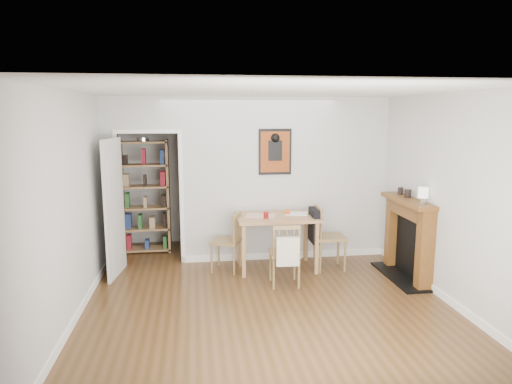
{
  "coord_description": "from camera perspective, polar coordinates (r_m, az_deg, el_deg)",
  "views": [
    {
      "loc": [
        -0.87,
        -5.71,
        2.35
      ],
      "look_at": [
        -0.0,
        0.6,
        1.25
      ],
      "focal_mm": 32.0,
      "sensor_mm": 36.0,
      "label": 1
    }
  ],
  "objects": [
    {
      "name": "chair_right",
      "position": [
        7.03,
        9.05,
        -5.52
      ],
      "size": [
        0.57,
        0.5,
        0.97
      ],
      "color": "olive",
      "rests_on": "ground"
    },
    {
      "name": "dining_table",
      "position": [
        6.89,
        2.62,
        -3.8
      ],
      "size": [
        1.21,
        0.77,
        0.83
      ],
      "color": "#A77E4E",
      "rests_on": "ground"
    },
    {
      "name": "chair_left",
      "position": [
        6.9,
        -3.78,
        -6.21
      ],
      "size": [
        0.58,
        0.58,
        0.89
      ],
      "color": "olive",
      "rests_on": "ground"
    },
    {
      "name": "orange_fruit",
      "position": [
        6.96,
        3.99,
        -2.49
      ],
      "size": [
        0.08,
        0.08,
        0.08
      ],
      "primitive_type": "sphere",
      "color": "#DC4E0B",
      "rests_on": "dining_table"
    },
    {
      "name": "notebook",
      "position": [
        7.01,
        5.09,
        -2.7
      ],
      "size": [
        0.38,
        0.32,
        0.02
      ],
      "primitive_type": "cube",
      "rotation": [
        0.0,
        0.0,
        -0.26
      ],
      "color": "silver",
      "rests_on": "dining_table"
    },
    {
      "name": "red_glass",
      "position": [
        6.69,
        1.26,
        -2.91
      ],
      "size": [
        0.08,
        0.08,
        0.1
      ],
      "primitive_type": "cylinder",
      "color": "maroon",
      "rests_on": "dining_table"
    },
    {
      "name": "ground",
      "position": [
        6.24,
        0.79,
        -12.29
      ],
      "size": [
        5.2,
        5.2,
        0.0
      ],
      "primitive_type": "plane",
      "color": "#56341B",
      "rests_on": "ground"
    },
    {
      "name": "placemat",
      "position": [
        6.87,
        0.56,
        -2.98
      ],
      "size": [
        0.51,
        0.44,
        0.0
      ],
      "primitive_type": "cube",
      "rotation": [
        0.0,
        0.0,
        -0.28
      ],
      "color": "beige",
      "rests_on": "dining_table"
    },
    {
      "name": "fireplace",
      "position": [
        6.91,
        18.55,
        -5.23
      ],
      "size": [
        0.45,
        1.25,
        1.16
      ],
      "color": "brown",
      "rests_on": "ground"
    },
    {
      "name": "room_shell",
      "position": [
        7.2,
        0.0,
        1.43
      ],
      "size": [
        5.2,
        5.2,
        5.2
      ],
      "color": "#B9B9B7",
      "rests_on": "ground"
    },
    {
      "name": "ceramic_jar_a",
      "position": [
        6.87,
        18.45,
        -0.17
      ],
      "size": [
        0.1,
        0.1,
        0.12
      ],
      "primitive_type": "cylinder",
      "color": "black",
      "rests_on": "fireplace"
    },
    {
      "name": "mantel_lamp",
      "position": [
        6.44,
        20.17,
        -0.18
      ],
      "size": [
        0.14,
        0.14,
        0.22
      ],
      "color": "silver",
      "rests_on": "fireplace"
    },
    {
      "name": "chair_front",
      "position": [
        6.32,
        3.61,
        -7.68
      ],
      "size": [
        0.46,
        0.52,
        0.89
      ],
      "color": "olive",
      "rests_on": "ground"
    },
    {
      "name": "bookshelf",
      "position": [
        7.94,
        -13.64,
        -0.63
      ],
      "size": [
        0.81,
        0.32,
        1.92
      ],
      "color": "#A77E4E",
      "rests_on": "ground"
    },
    {
      "name": "ceramic_jar_b",
      "position": [
        7.1,
        17.61,
        0.14
      ],
      "size": [
        0.08,
        0.08,
        0.1
      ],
      "primitive_type": "cylinder",
      "color": "black",
      "rests_on": "fireplace"
    }
  ]
}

